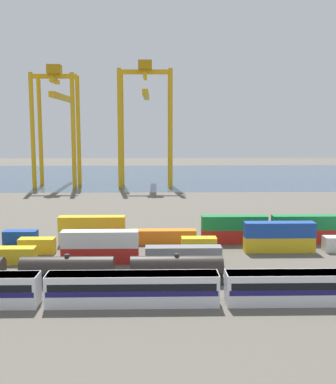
{
  "coord_description": "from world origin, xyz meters",
  "views": [
    {
      "loc": [
        8.09,
        -78.16,
        21.36
      ],
      "look_at": [
        10.25,
        16.0,
        8.31
      ],
      "focal_mm": 43.74,
      "sensor_mm": 36.0,
      "label": 1
    }
  ],
  "objects_px": {
    "shipping_container_19": "(163,237)",
    "gantry_crane_west": "(58,112)",
    "passenger_train": "(133,288)",
    "freight_tank_row": "(67,270)",
    "shipping_container_3": "(100,255)",
    "shipping_container_9": "(199,245)",
    "gantry_crane_central": "(146,110)"
  },
  "relations": [
    {
      "from": "shipping_container_19",
      "to": "gantry_crane_west",
      "type": "distance_m",
      "value": 99.28
    },
    {
      "from": "passenger_train",
      "to": "freight_tank_row",
      "type": "xyz_separation_m",
      "value": [
        -9.36,
        7.82,
        -0.2
      ]
    },
    {
      "from": "freight_tank_row",
      "to": "shipping_container_3",
      "type": "relative_size",
      "value": 3.53
    },
    {
      "from": "passenger_train",
      "to": "shipping_container_3",
      "type": "height_order",
      "value": "passenger_train"
    },
    {
      "from": "shipping_container_3",
      "to": "shipping_container_19",
      "type": "relative_size",
      "value": 1.0
    },
    {
      "from": "shipping_container_9",
      "to": "shipping_container_19",
      "type": "relative_size",
      "value": 0.5
    },
    {
      "from": "gantry_crane_west",
      "to": "shipping_container_9",
      "type": "bearing_deg",
      "value": -65.39
    },
    {
      "from": "shipping_container_3",
      "to": "gantry_crane_west",
      "type": "height_order",
      "value": "gantry_crane_west"
    },
    {
      "from": "gantry_crane_west",
      "to": "gantry_crane_central",
      "type": "height_order",
      "value": "gantry_crane_central"
    },
    {
      "from": "shipping_container_19",
      "to": "gantry_crane_central",
      "type": "xyz_separation_m",
      "value": [
        -5.28,
        87.44,
        26.19
      ]
    },
    {
      "from": "passenger_train",
      "to": "gantry_crane_central",
      "type": "relative_size",
      "value": 1.43
    },
    {
      "from": "gantry_crane_central",
      "to": "shipping_container_3",
      "type": "bearing_deg",
      "value": -92.82
    },
    {
      "from": "freight_tank_row",
      "to": "gantry_crane_central",
      "type": "distance_m",
      "value": 112.85
    },
    {
      "from": "passenger_train",
      "to": "shipping_container_9",
      "type": "relative_size",
      "value": 10.64
    },
    {
      "from": "freight_tank_row",
      "to": "shipping_container_9",
      "type": "height_order",
      "value": "freight_tank_row"
    },
    {
      "from": "shipping_container_19",
      "to": "gantry_crane_west",
      "type": "relative_size",
      "value": 0.28
    },
    {
      "from": "freight_tank_row",
      "to": "gantry_crane_central",
      "type": "relative_size",
      "value": 0.95
    },
    {
      "from": "shipping_container_9",
      "to": "gantry_crane_central",
      "type": "height_order",
      "value": "gantry_crane_central"
    },
    {
      "from": "shipping_container_19",
      "to": "gantry_crane_central",
      "type": "height_order",
      "value": "gantry_crane_central"
    },
    {
      "from": "shipping_container_19",
      "to": "gantry_crane_central",
      "type": "distance_m",
      "value": 91.43
    },
    {
      "from": "shipping_container_3",
      "to": "gantry_crane_west",
      "type": "bearing_deg",
      "value": 105.05
    },
    {
      "from": "gantry_crane_west",
      "to": "gantry_crane_central",
      "type": "distance_m",
      "value": 31.98
    },
    {
      "from": "freight_tank_row",
      "to": "shipping_container_19",
      "type": "bearing_deg",
      "value": 58.74
    },
    {
      "from": "passenger_train",
      "to": "shipping_container_9",
      "type": "xyz_separation_m",
      "value": [
        10.16,
        23.89,
        -0.84
      ]
    },
    {
      "from": "shipping_container_9",
      "to": "shipping_container_3",
      "type": "bearing_deg",
      "value": -159.4
    },
    {
      "from": "shipping_container_3",
      "to": "shipping_container_19",
      "type": "xyz_separation_m",
      "value": [
        10.18,
        12.21,
        0.0
      ]
    },
    {
      "from": "passenger_train",
      "to": "gantry_crane_central",
      "type": "bearing_deg",
      "value": 90.58
    },
    {
      "from": "freight_tank_row",
      "to": "passenger_train",
      "type": "bearing_deg",
      "value": -39.89
    },
    {
      "from": "shipping_container_19",
      "to": "passenger_train",
      "type": "bearing_deg",
      "value": -97.78
    },
    {
      "from": "freight_tank_row",
      "to": "gantry_crane_west",
      "type": "distance_m",
      "value": 115.82
    },
    {
      "from": "gantry_crane_west",
      "to": "gantry_crane_central",
      "type": "bearing_deg",
      "value": -1.75
    },
    {
      "from": "freight_tank_row",
      "to": "gantry_crane_west",
      "type": "height_order",
      "value": "gantry_crane_west"
    }
  ]
}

